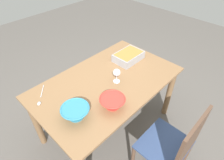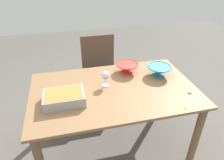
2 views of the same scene
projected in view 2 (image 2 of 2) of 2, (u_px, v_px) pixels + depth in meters
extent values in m
plane|color=#5B5651|center=(114.00, 145.00, 2.25)|extent=(8.00, 8.00, 0.00)
cube|color=olive|center=(114.00, 90.00, 1.87)|extent=(1.48, 0.90, 0.03)
cylinder|color=brown|center=(196.00, 137.00, 1.88)|extent=(0.07, 0.07, 0.71)
cylinder|color=brown|center=(45.00, 107.00, 2.25)|extent=(0.07, 0.07, 0.71)
cylinder|color=brown|center=(160.00, 90.00, 2.52)|extent=(0.07, 0.07, 0.71)
cube|color=#334772|center=(101.00, 77.00, 2.63)|extent=(0.44, 0.39, 0.02)
cube|color=brown|center=(98.00, 53.00, 2.65)|extent=(0.42, 0.02, 0.48)
cylinder|color=brown|center=(88.00, 102.00, 2.56)|extent=(0.04, 0.04, 0.43)
cylinder|color=brown|center=(120.00, 97.00, 2.64)|extent=(0.04, 0.04, 0.43)
cylinder|color=brown|center=(85.00, 86.00, 2.85)|extent=(0.04, 0.04, 0.43)
cylinder|color=brown|center=(113.00, 83.00, 2.93)|extent=(0.04, 0.04, 0.43)
cylinder|color=white|center=(106.00, 85.00, 1.91)|extent=(0.07, 0.07, 0.01)
cylinder|color=white|center=(106.00, 82.00, 1.89)|extent=(0.01, 0.01, 0.07)
ellipsoid|color=white|center=(105.00, 75.00, 1.85)|extent=(0.07, 0.07, 0.07)
ellipsoid|color=#4C0A19|center=(105.00, 76.00, 1.86)|extent=(0.06, 0.06, 0.04)
cube|color=#99999E|center=(64.00, 98.00, 1.67)|extent=(0.33, 0.23, 0.09)
cube|color=#B27A38|center=(64.00, 94.00, 1.65)|extent=(0.30, 0.20, 0.02)
cylinder|color=teal|center=(158.00, 75.00, 2.07)|extent=(0.13, 0.13, 0.01)
cone|color=teal|center=(159.00, 71.00, 2.04)|extent=(0.23, 0.23, 0.09)
torus|color=teal|center=(159.00, 67.00, 2.02)|extent=(0.24, 0.24, 0.01)
cylinder|color=red|center=(127.00, 72.00, 2.12)|extent=(0.12, 0.12, 0.01)
cone|color=red|center=(127.00, 68.00, 2.10)|extent=(0.22, 0.22, 0.08)
torus|color=red|center=(127.00, 64.00, 2.08)|extent=(0.23, 0.23, 0.01)
cylinder|color=silver|center=(187.00, 102.00, 1.69)|extent=(0.11, 0.13, 0.01)
ellipsoid|color=silver|center=(190.00, 92.00, 1.81)|extent=(0.05, 0.05, 0.01)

